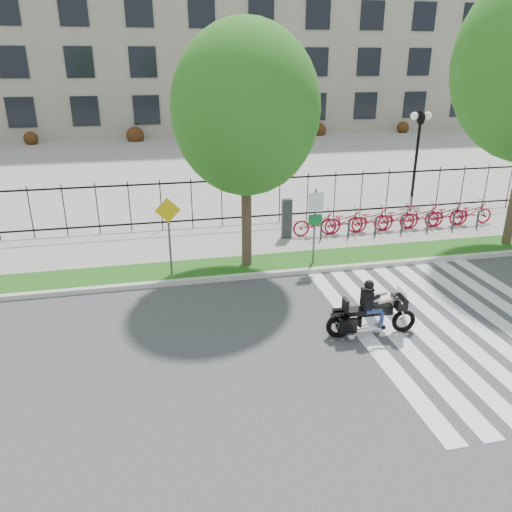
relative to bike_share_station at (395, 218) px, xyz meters
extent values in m
plane|color=#3C3B3E|center=(-6.59, -7.20, -0.65)|extent=(120.00, 120.00, 0.00)
cube|color=#BBB9B0|center=(-6.59, -3.10, -0.58)|extent=(60.00, 0.20, 0.15)
cube|color=#245A16|center=(-6.59, -2.25, -0.58)|extent=(60.00, 1.50, 0.15)
cube|color=gray|center=(-6.59, 0.25, -0.58)|extent=(60.00, 3.50, 0.15)
cube|color=gray|center=(-6.59, 17.80, -0.60)|extent=(80.00, 34.00, 0.10)
cube|color=gray|center=(-6.59, 37.80, 9.35)|extent=(60.00, 20.00, 20.00)
cylinder|color=black|center=(3.41, 4.80, 1.35)|extent=(0.14, 0.14, 4.00)
cylinder|color=black|center=(3.41, 4.80, 3.25)|extent=(0.06, 0.70, 0.70)
sphere|color=white|center=(3.06, 4.80, 3.35)|extent=(0.36, 0.36, 0.36)
sphere|color=white|center=(3.76, 4.80, 3.35)|extent=(0.36, 0.36, 0.36)
cylinder|color=#3D2A21|center=(-6.42, -2.25, 1.30)|extent=(0.32, 0.32, 3.60)
ellipsoid|color=#155E18|center=(-6.42, -2.25, 4.43)|extent=(4.44, 4.44, 5.11)
cube|color=#2D2D33|center=(-4.43, 0.00, 0.25)|extent=(0.35, 0.25, 1.50)
imported|color=#A60D25|center=(-3.23, 0.00, 0.00)|extent=(1.90, 0.66, 1.00)
cylinder|color=#2D2D33|center=(-3.23, -0.50, -0.15)|extent=(0.08, 0.08, 0.70)
imported|color=#A60D25|center=(-2.13, 0.00, 0.00)|extent=(1.90, 0.66, 1.00)
cylinder|color=#2D2D33|center=(-2.13, -0.50, -0.15)|extent=(0.08, 0.08, 0.70)
imported|color=#A60D25|center=(-1.03, 0.00, 0.00)|extent=(1.90, 0.66, 1.00)
cylinder|color=#2D2D33|center=(-1.03, -0.50, -0.15)|extent=(0.08, 0.08, 0.70)
imported|color=#A60D25|center=(0.07, 0.00, 0.00)|extent=(1.90, 0.66, 1.00)
cylinder|color=#2D2D33|center=(0.07, -0.50, -0.15)|extent=(0.08, 0.08, 0.70)
imported|color=#A60D25|center=(1.17, 0.00, 0.00)|extent=(1.90, 0.66, 1.00)
cylinder|color=#2D2D33|center=(1.17, -0.50, -0.15)|extent=(0.08, 0.08, 0.70)
imported|color=#A60D25|center=(2.27, 0.00, 0.00)|extent=(1.90, 0.66, 1.00)
cylinder|color=#2D2D33|center=(2.27, -0.50, -0.15)|extent=(0.08, 0.08, 0.70)
imported|color=#A60D25|center=(3.37, 0.00, 0.00)|extent=(1.90, 0.66, 1.00)
cylinder|color=#2D2D33|center=(3.37, -0.50, -0.15)|extent=(0.08, 0.08, 0.70)
cylinder|color=#59595B|center=(-4.24, -2.60, 0.75)|extent=(0.07, 0.07, 2.50)
cube|color=white|center=(-4.24, -2.64, 1.60)|extent=(0.50, 0.03, 0.60)
cube|color=#0C6626|center=(-4.24, -2.64, 1.00)|extent=(0.45, 0.03, 0.35)
cylinder|color=#59595B|center=(-8.91, -2.60, 0.70)|extent=(0.07, 0.07, 2.40)
cube|color=yellow|center=(-8.91, -2.64, 1.60)|extent=(0.78, 0.03, 0.78)
torus|color=black|center=(-3.38, -7.20, -0.35)|extent=(0.62, 0.16, 0.62)
torus|color=black|center=(-5.07, -7.09, -0.35)|extent=(0.66, 0.18, 0.65)
cube|color=black|center=(-3.56, -7.19, 0.20)|extent=(0.30, 0.51, 0.27)
cube|color=#26262B|center=(-3.49, -7.19, 0.40)|extent=(0.16, 0.45, 0.27)
cube|color=silver|center=(-4.27, -7.14, -0.25)|extent=(0.55, 0.34, 0.36)
cube|color=black|center=(-4.00, -7.16, 0.04)|extent=(0.51, 0.34, 0.23)
cube|color=black|center=(-4.58, -7.12, 0.03)|extent=(0.64, 0.36, 0.12)
cube|color=black|center=(-4.94, -7.10, 0.22)|extent=(0.11, 0.31, 0.30)
cube|color=black|center=(-4.95, -7.36, -0.21)|extent=(0.45, 0.17, 0.36)
cube|color=black|center=(-4.92, -6.83, -0.21)|extent=(0.45, 0.17, 0.36)
cube|color=black|center=(-4.40, -7.13, 0.35)|extent=(0.24, 0.37, 0.46)
sphere|color=tan|center=(-4.37, -7.13, 0.69)|extent=(0.21, 0.21, 0.21)
sphere|color=black|center=(-4.37, -7.13, 0.72)|extent=(0.24, 0.24, 0.24)
camera|label=1|loc=(-9.40, -17.26, 5.78)|focal=35.00mm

